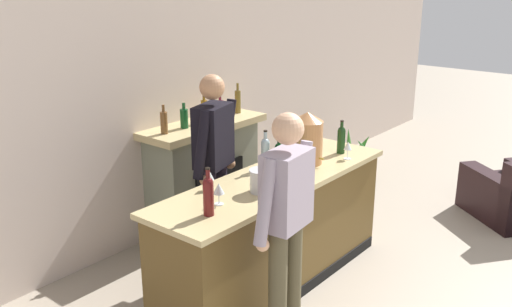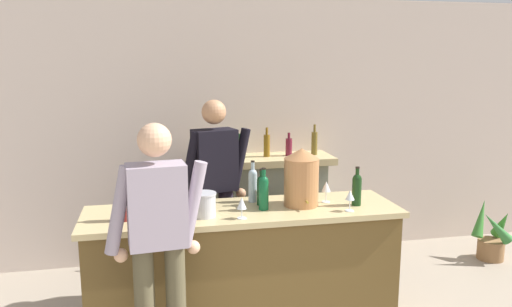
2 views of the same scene
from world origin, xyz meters
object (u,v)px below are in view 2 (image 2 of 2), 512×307
at_px(wine_glass_front_right, 326,187).
at_px(potted_plant_corner, 491,236).
at_px(wine_glass_mid_counter, 150,201).
at_px(person_customer, 158,244).
at_px(ice_bucket_steel, 203,204).
at_px(wine_glass_near_bucket, 350,196).
at_px(wine_bottle_chardonnay_pale, 123,200).
at_px(wine_glass_by_dispenser, 172,192).
at_px(wine_bottle_riesling_slim, 261,189).
at_px(wine_bottle_merlot_tall, 264,191).
at_px(wine_bottle_burgundy_dark, 357,188).
at_px(wine_glass_back_row, 242,204).
at_px(fireplace_stone, 265,208).
at_px(wine_bottle_port_short, 253,184).
at_px(person_bartender, 215,191).
at_px(copper_dispenser, 301,177).

bearing_deg(wine_glass_front_right, potted_plant_corner, 19.15).
bearing_deg(wine_glass_mid_counter, person_customer, -85.33).
xyz_separation_m(ice_bucket_steel, wine_glass_near_bucket, (1.10, -0.10, 0.03)).
distance_m(person_customer, wine_glass_front_right, 1.50).
bearing_deg(wine_bottle_chardonnay_pale, person_customer, -64.93).
relative_size(potted_plant_corner, wine_glass_front_right, 3.69).
distance_m(wine_glass_mid_counter, wine_glass_by_dispenser, 0.31).
distance_m(person_customer, wine_bottle_riesling_slim, 1.07).
relative_size(wine_bottle_merlot_tall, wine_bottle_burgundy_dark, 1.05).
distance_m(ice_bucket_steel, wine_glass_by_dispenser, 0.41).
height_order(wine_bottle_chardonnay_pale, wine_glass_back_row, wine_bottle_chardonnay_pale).
height_order(potted_plant_corner, wine_bottle_burgundy_dark, wine_bottle_burgundy_dark).
distance_m(wine_bottle_riesling_slim, wine_glass_front_right, 0.53).
xyz_separation_m(wine_glass_near_bucket, wine_glass_mid_counter, (-1.49, 0.19, 0.00)).
distance_m(wine_bottle_riesling_slim, wine_glass_mid_counter, 0.87).
distance_m(wine_glass_front_right, wine_glass_by_dispenser, 1.24).
relative_size(fireplace_stone, wine_bottle_merlot_tall, 4.43).
relative_size(wine_bottle_port_short, wine_bottle_riesling_slim, 1.16).
relative_size(wine_bottle_port_short, wine_bottle_burgundy_dark, 1.09).
xyz_separation_m(wine_bottle_merlot_tall, wine_glass_back_row, (-0.20, -0.18, -0.04)).
distance_m(person_bartender, wine_bottle_merlot_tall, 0.67).
height_order(wine_bottle_burgundy_dark, wine_glass_near_bucket, wine_bottle_burgundy_dark).
bearing_deg(wine_bottle_port_short, wine_bottle_merlot_tall, -80.92).
relative_size(person_bartender, wine_glass_back_row, 11.16).
relative_size(fireplace_stone, person_customer, 0.84).
relative_size(person_customer, copper_dispenser, 3.79).
bearing_deg(wine_bottle_merlot_tall, fireplace_stone, 76.61).
bearing_deg(wine_bottle_chardonnay_pale, copper_dispenser, 4.66).
height_order(fireplace_stone, wine_glass_near_bucket, fireplace_stone).
xyz_separation_m(wine_bottle_merlot_tall, wine_bottle_port_short, (-0.04, 0.23, 0.00)).
relative_size(wine_bottle_chardonnay_pale, wine_glass_mid_counter, 2.13).
relative_size(fireplace_stone, potted_plant_corner, 2.26).
bearing_deg(potted_plant_corner, ice_bucket_steel, -163.89).
bearing_deg(fireplace_stone, wine_bottle_burgundy_dark, -72.16).
bearing_deg(potted_plant_corner, wine_glass_by_dispenser, -170.40).
bearing_deg(wine_glass_by_dispenser, person_bartender, 38.80).
height_order(wine_bottle_chardonnay_pale, wine_bottle_burgundy_dark, wine_bottle_chardonnay_pale).
bearing_deg(wine_glass_near_bucket, ice_bucket_steel, 174.81).
bearing_deg(wine_bottle_merlot_tall, wine_glass_near_bucket, -15.30).
bearing_deg(potted_plant_corner, fireplace_stone, 168.83).
height_order(wine_bottle_burgundy_dark, wine_glass_back_row, wine_bottle_burgundy_dark).
bearing_deg(ice_bucket_steel, person_bartender, 75.38).
xyz_separation_m(wine_bottle_chardonnay_pale, wine_glass_back_row, (0.83, -0.13, -0.04)).
xyz_separation_m(wine_glass_back_row, wine_glass_near_bucket, (0.84, 0.01, 0.01)).
distance_m(wine_glass_near_bucket, wine_glass_mid_counter, 1.50).
bearing_deg(wine_glass_by_dispenser, wine_glass_near_bucket, -18.57).
height_order(potted_plant_corner, wine_bottle_riesling_slim, wine_bottle_riesling_slim).
relative_size(person_bartender, wine_glass_front_right, 10.24).
bearing_deg(fireplace_stone, wine_glass_near_bucket, -77.81).
bearing_deg(fireplace_stone, wine_glass_back_row, -109.06).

